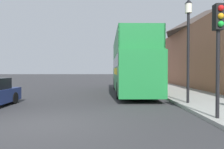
# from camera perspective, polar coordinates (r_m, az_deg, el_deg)

# --- Properties ---
(ground_plane) EXTENTS (144.00, 144.00, 0.00)m
(ground_plane) POSITION_cam_1_polar(r_m,az_deg,el_deg) (27.98, -4.33, -2.46)
(ground_plane) COLOR #333335
(sidewalk) EXTENTS (3.94, 108.00, 0.14)m
(sidewalk) POSITION_cam_1_polar(r_m,az_deg,el_deg) (25.43, 11.78, -2.68)
(sidewalk) COLOR #999993
(sidewalk) RESTS_ON ground_plane
(brick_terrace_rear) EXTENTS (6.00, 20.09, 8.21)m
(brick_terrace_rear) POSITION_cam_1_polar(r_m,az_deg,el_deg) (25.99, 23.14, 6.24)
(brick_terrace_rear) COLOR #9E664C
(brick_terrace_rear) RESTS_ON ground_plane
(tour_bus) EXTENTS (2.67, 10.89, 4.18)m
(tour_bus) POSITION_cam_1_polar(r_m,az_deg,el_deg) (16.51, 5.10, 1.45)
(tour_bus) COLOR #1E7A38
(tour_bus) RESTS_ON ground_plane
(parked_car_ahead_of_bus) EXTENTS (1.84, 4.35, 1.49)m
(parked_car_ahead_of_bus) POSITION_cam_1_polar(r_m,az_deg,el_deg) (24.62, 4.89, -1.34)
(parked_car_ahead_of_bus) COLOR #9E9EA3
(parked_car_ahead_of_bus) RESTS_ON ground_plane
(traffic_signal) EXTENTS (0.28, 0.42, 3.78)m
(traffic_signal) POSITION_cam_1_polar(r_m,az_deg,el_deg) (8.11, 26.08, 9.30)
(traffic_signal) COLOR black
(traffic_signal) RESTS_ON sidewalk
(lamp_post_nearest) EXTENTS (0.35, 0.35, 5.05)m
(lamp_post_nearest) POSITION_cam_1_polar(r_m,az_deg,el_deg) (11.44, 19.34, 10.41)
(lamp_post_nearest) COLOR black
(lamp_post_nearest) RESTS_ON sidewalk
(lamp_post_second) EXTENTS (0.35, 0.35, 4.51)m
(lamp_post_second) POSITION_cam_1_polar(r_m,az_deg,el_deg) (18.54, 11.60, 5.80)
(lamp_post_second) COLOR black
(lamp_post_second) RESTS_ON sidewalk
(lamp_post_third) EXTENTS (0.35, 0.35, 4.48)m
(lamp_post_third) POSITION_cam_1_polar(r_m,az_deg,el_deg) (25.85, 8.09, 4.44)
(lamp_post_third) COLOR black
(lamp_post_third) RESTS_ON sidewalk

